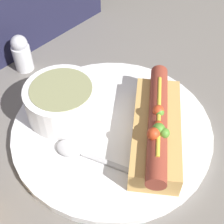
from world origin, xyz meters
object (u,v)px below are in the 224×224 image
object	(u,v)px
soup_bowl	(63,100)
spoon	(80,152)
hot_dog	(156,128)
salt_shaker	(22,53)

from	to	relation	value
soup_bowl	spoon	distance (m)	0.09
hot_dog	soup_bowl	world-z (taller)	hot_dog
hot_dog	soup_bowl	bearing A→B (deg)	76.00
spoon	soup_bowl	bearing A→B (deg)	-45.63
soup_bowl	salt_shaker	bearing A→B (deg)	76.67
hot_dog	soup_bowl	distance (m)	0.14
soup_bowl	spoon	xyz separation A→B (m)	(-0.04, -0.07, -0.02)
hot_dog	spoon	size ratio (longest dim) A/B	1.27
salt_shaker	hot_dog	bearing A→B (deg)	-86.75
soup_bowl	salt_shaker	distance (m)	0.15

